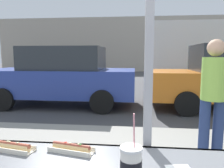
% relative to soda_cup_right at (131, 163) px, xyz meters
% --- Properties ---
extents(ground_plane, '(60.00, 60.00, 0.00)m').
position_rel_soda_cup_right_xyz_m(ground_plane, '(0.09, 8.34, -1.05)').
color(ground_plane, '#424244').
extents(sidewalk_strip, '(16.00, 2.80, 0.10)m').
position_rel_soda_cup_right_xyz_m(sidewalk_strip, '(0.09, 1.94, -1.00)').
color(sidewalk_strip, gray).
rests_on(sidewalk_strip, ground).
extents(building_facade_far, '(28.00, 1.20, 5.28)m').
position_rel_soda_cup_right_xyz_m(building_facade_far, '(0.09, 21.12, 1.59)').
color(building_facade_far, '#A89E8E').
rests_on(building_facade_far, ground).
extents(soda_cup_right, '(0.10, 0.10, 0.31)m').
position_rel_soda_cup_right_xyz_m(soda_cup_right, '(0.00, 0.00, 0.00)').
color(soda_cup_right, white).
rests_on(soda_cup_right, window_counter).
extents(hotdog_tray_near, '(0.28, 0.14, 0.05)m').
position_rel_soda_cup_right_xyz_m(hotdog_tray_near, '(-0.35, 0.25, -0.06)').
color(hotdog_tray_near, silver).
rests_on(hotdog_tray_near, window_counter).
extents(hotdog_tray_far, '(0.26, 0.13, 0.05)m').
position_rel_soda_cup_right_xyz_m(hotdog_tray_far, '(-0.68, 0.23, -0.06)').
color(hotdog_tray_far, beige).
rests_on(hotdog_tray_far, window_counter).
extents(parked_car_blue, '(4.48, 1.99, 1.79)m').
position_rel_soda_cup_right_xyz_m(parked_car_blue, '(-2.21, 5.53, -0.14)').
color(parked_car_blue, '#283D93').
rests_on(parked_car_blue, ground).
extents(box_truck, '(6.62, 2.44, 3.17)m').
position_rel_soda_cup_right_xyz_m(box_truck, '(3.90, 10.72, 0.65)').
color(box_truck, silver).
rests_on(box_truck, ground).
extents(pedestrian, '(0.32, 0.32, 1.63)m').
position_rel_soda_cup_right_xyz_m(pedestrian, '(1.04, 2.03, -0.01)').
color(pedestrian, navy).
rests_on(pedestrian, sidewalk_strip).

